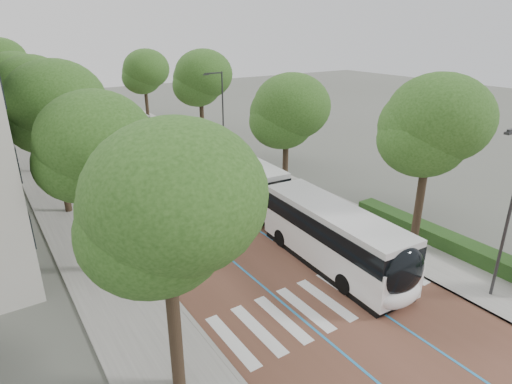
# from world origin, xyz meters

# --- Properties ---
(ground) EXTENTS (160.00, 160.00, 0.00)m
(ground) POSITION_xyz_m (0.00, 0.00, 0.00)
(ground) COLOR #51544C
(ground) RESTS_ON ground
(road) EXTENTS (11.00, 140.00, 0.02)m
(road) POSITION_xyz_m (0.00, 40.00, 0.01)
(road) COLOR brown
(road) RESTS_ON ground
(sidewalk_left) EXTENTS (4.00, 140.00, 0.12)m
(sidewalk_left) POSITION_xyz_m (-7.50, 40.00, 0.06)
(sidewalk_left) COLOR gray
(sidewalk_left) RESTS_ON ground
(sidewalk_right) EXTENTS (4.00, 140.00, 0.12)m
(sidewalk_right) POSITION_xyz_m (7.50, 40.00, 0.06)
(sidewalk_right) COLOR gray
(sidewalk_right) RESTS_ON ground
(kerb_left) EXTENTS (0.20, 140.00, 0.14)m
(kerb_left) POSITION_xyz_m (-5.60, 40.00, 0.06)
(kerb_left) COLOR gray
(kerb_left) RESTS_ON ground
(kerb_right) EXTENTS (0.20, 140.00, 0.14)m
(kerb_right) POSITION_xyz_m (5.60, 40.00, 0.06)
(kerb_right) COLOR gray
(kerb_right) RESTS_ON ground
(zebra_crossing) EXTENTS (10.55, 3.60, 0.01)m
(zebra_crossing) POSITION_xyz_m (0.20, 1.00, 0.03)
(zebra_crossing) COLOR silver
(zebra_crossing) RESTS_ON ground
(lane_line_left) EXTENTS (0.12, 126.00, 0.01)m
(lane_line_left) POSITION_xyz_m (-1.60, 40.00, 0.02)
(lane_line_left) COLOR #247AB4
(lane_line_left) RESTS_ON road
(lane_line_right) EXTENTS (0.12, 126.00, 0.01)m
(lane_line_right) POSITION_xyz_m (1.60, 40.00, 0.02)
(lane_line_right) COLOR #247AB4
(lane_line_right) RESTS_ON road
(hedge) EXTENTS (1.20, 14.00, 0.80)m
(hedge) POSITION_xyz_m (9.10, 0.00, 0.52)
(hedge) COLOR #1B3B14
(hedge) RESTS_ON sidewalk_right
(streetlight_near) EXTENTS (1.82, 0.20, 8.00)m
(streetlight_near) POSITION_xyz_m (6.62, -3.00, 4.82)
(streetlight_near) COLOR #303032
(streetlight_near) RESTS_ON sidewalk_right
(streetlight_far) EXTENTS (1.82, 0.20, 8.00)m
(streetlight_far) POSITION_xyz_m (6.62, 22.00, 4.82)
(streetlight_far) COLOR #303032
(streetlight_far) RESTS_ON sidewalk_right
(lamp_post_left) EXTENTS (0.14, 0.14, 8.00)m
(lamp_post_left) POSITION_xyz_m (-6.10, 8.00, 4.12)
(lamp_post_left) COLOR #303032
(lamp_post_left) RESTS_ON sidewalk_left
(trees_left) EXTENTS (6.31, 60.84, 9.84)m
(trees_left) POSITION_xyz_m (-7.50, 28.31, 6.66)
(trees_left) COLOR black
(trees_left) RESTS_ON ground
(trees_right) EXTENTS (5.83, 47.59, 9.14)m
(trees_right) POSITION_xyz_m (7.70, 23.20, 6.25)
(trees_right) COLOR black
(trees_right) RESTS_ON ground
(lead_bus) EXTENTS (3.57, 18.51, 3.20)m
(lead_bus) POSITION_xyz_m (2.77, 6.99, 1.63)
(lead_bus) COLOR black
(lead_bus) RESTS_ON ground
(bus_queued_0) EXTENTS (2.62, 12.42, 3.20)m
(bus_queued_0) POSITION_xyz_m (2.09, 22.60, 1.62)
(bus_queued_0) COLOR white
(bus_queued_0) RESTS_ON ground
(bus_queued_1) EXTENTS (3.32, 12.53, 3.20)m
(bus_queued_1) POSITION_xyz_m (1.85, 36.55, 1.62)
(bus_queued_1) COLOR white
(bus_queued_1) RESTS_ON ground
(bus_queued_2) EXTENTS (3.26, 12.53, 3.20)m
(bus_queued_2) POSITION_xyz_m (2.40, 48.99, 1.62)
(bus_queued_2) COLOR white
(bus_queued_2) RESTS_ON ground
(bus_queued_3) EXTENTS (3.28, 12.53, 3.20)m
(bus_queued_3) POSITION_xyz_m (1.83, 63.07, 1.62)
(bus_queued_3) COLOR white
(bus_queued_3) RESTS_ON ground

